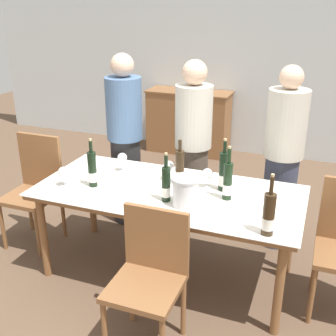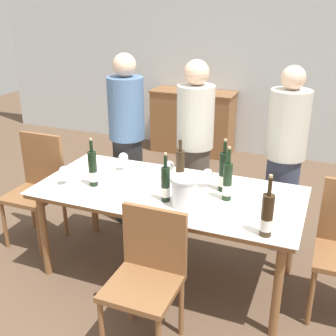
{
  "view_description": "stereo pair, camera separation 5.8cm",
  "coord_description": "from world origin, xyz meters",
  "px_view_note": "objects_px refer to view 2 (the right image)",
  "views": [
    {
      "loc": [
        1.01,
        -2.65,
        2.07
      ],
      "look_at": [
        0.0,
        0.0,
        0.91
      ],
      "focal_mm": 45.0,
      "sensor_mm": 36.0,
      "label": 1
    },
    {
      "loc": [
        1.06,
        -2.63,
        2.07
      ],
      "look_at": [
        0.0,
        0.0,
        0.91
      ],
      "focal_mm": 45.0,
      "sensor_mm": 36.0,
      "label": 2
    }
  ],
  "objects_px": {
    "wine_bottle_3": "(267,216)",
    "person_host": "(127,141)",
    "sideboard_cabinet": "(193,122)",
    "wine_glass_2": "(208,175)",
    "wine_bottle_4": "(224,173)",
    "wine_bottle_5": "(180,169)",
    "wine_bottle_1": "(227,182)",
    "person_guest_right": "(284,161)",
    "wine_glass_3": "(123,158)",
    "wine_bottle_2": "(166,185)",
    "chair_near_front": "(148,270)",
    "wine_glass_0": "(64,172)",
    "wine_bottle_0": "(93,169)",
    "wine_glass_1": "(169,167)",
    "ice_bucket": "(185,191)",
    "chair_left_end": "(38,182)",
    "person_guest_left": "(195,148)",
    "dining_table": "(168,198)"
  },
  "relations": [
    {
      "from": "person_guest_right",
      "to": "wine_glass_2",
      "type": "bearing_deg",
      "value": -127.73
    },
    {
      "from": "wine_bottle_3",
      "to": "person_host",
      "type": "bearing_deg",
      "value": 144.2
    },
    {
      "from": "wine_glass_2",
      "to": "wine_glass_3",
      "type": "bearing_deg",
      "value": 175.14
    },
    {
      "from": "sideboard_cabinet",
      "to": "wine_glass_2",
      "type": "relative_size",
      "value": 7.73
    },
    {
      "from": "wine_bottle_0",
      "to": "wine_glass_1",
      "type": "distance_m",
      "value": 0.58
    },
    {
      "from": "wine_bottle_1",
      "to": "wine_glass_3",
      "type": "xyz_separation_m",
      "value": [
        -0.93,
        0.21,
        -0.02
      ]
    },
    {
      "from": "wine_bottle_2",
      "to": "dining_table",
      "type": "bearing_deg",
      "value": 106.25
    },
    {
      "from": "wine_glass_0",
      "to": "person_host",
      "type": "height_order",
      "value": "person_host"
    },
    {
      "from": "wine_bottle_4",
      "to": "chair_left_end",
      "type": "height_order",
      "value": "wine_bottle_4"
    },
    {
      "from": "ice_bucket",
      "to": "wine_bottle_5",
      "type": "xyz_separation_m",
      "value": [
        -0.15,
        0.32,
        0.02
      ]
    },
    {
      "from": "wine_bottle_1",
      "to": "person_guest_left",
      "type": "distance_m",
      "value": 0.93
    },
    {
      "from": "wine_glass_2",
      "to": "wine_glass_0",
      "type": "bearing_deg",
      "value": -160.83
    },
    {
      "from": "wine_bottle_5",
      "to": "person_guest_left",
      "type": "bearing_deg",
      "value": 98.97
    },
    {
      "from": "wine_bottle_2",
      "to": "wine_glass_2",
      "type": "bearing_deg",
      "value": 57.28
    },
    {
      "from": "ice_bucket",
      "to": "person_guest_right",
      "type": "xyz_separation_m",
      "value": [
        0.54,
        0.96,
        -0.05
      ]
    },
    {
      "from": "wine_bottle_5",
      "to": "wine_glass_3",
      "type": "xyz_separation_m",
      "value": [
        -0.53,
        0.09,
        -0.02
      ]
    },
    {
      "from": "wine_bottle_2",
      "to": "wine_glass_1",
      "type": "bearing_deg",
      "value": 107.91
    },
    {
      "from": "wine_bottle_5",
      "to": "wine_glass_2",
      "type": "xyz_separation_m",
      "value": [
        0.21,
        0.03,
        -0.02
      ]
    },
    {
      "from": "ice_bucket",
      "to": "wine_bottle_1",
      "type": "xyz_separation_m",
      "value": [
        0.24,
        0.2,
        0.03
      ]
    },
    {
      "from": "wine_glass_3",
      "to": "person_host",
      "type": "xyz_separation_m",
      "value": [
        -0.21,
        0.48,
        -0.03
      ]
    },
    {
      "from": "sideboard_cabinet",
      "to": "wine_glass_2",
      "type": "xyz_separation_m",
      "value": [
        1.02,
        -2.66,
        0.4
      ]
    },
    {
      "from": "chair_left_end",
      "to": "person_guest_right",
      "type": "xyz_separation_m",
      "value": [
        2.02,
        0.69,
        0.24
      ]
    },
    {
      "from": "sideboard_cabinet",
      "to": "person_host",
      "type": "xyz_separation_m",
      "value": [
        0.07,
        -2.12,
        0.38
      ]
    },
    {
      "from": "wine_bottle_4",
      "to": "sideboard_cabinet",
      "type": "bearing_deg",
      "value": 113.17
    },
    {
      "from": "wine_bottle_2",
      "to": "wine_bottle_0",
      "type": "bearing_deg",
      "value": 176.68
    },
    {
      "from": "dining_table",
      "to": "wine_glass_2",
      "type": "distance_m",
      "value": 0.35
    },
    {
      "from": "sideboard_cabinet",
      "to": "wine_glass_1",
      "type": "height_order",
      "value": "wine_glass_1"
    },
    {
      "from": "chair_near_front",
      "to": "wine_bottle_3",
      "type": "bearing_deg",
      "value": 27.0
    },
    {
      "from": "dining_table",
      "to": "wine_glass_1",
      "type": "bearing_deg",
      "value": 109.37
    },
    {
      "from": "person_guest_left",
      "to": "wine_glass_0",
      "type": "bearing_deg",
      "value": -125.66
    },
    {
      "from": "wine_bottle_3",
      "to": "wine_bottle_5",
      "type": "bearing_deg",
      "value": 145.84
    },
    {
      "from": "wine_bottle_0",
      "to": "wine_glass_1",
      "type": "bearing_deg",
      "value": 31.94
    },
    {
      "from": "wine_glass_2",
      "to": "person_host",
      "type": "bearing_deg",
      "value": 150.45
    },
    {
      "from": "sideboard_cabinet",
      "to": "wine_bottle_1",
      "type": "xyz_separation_m",
      "value": [
        1.2,
        -2.8,
        0.43
      ]
    },
    {
      "from": "wine_bottle_2",
      "to": "chair_near_front",
      "type": "xyz_separation_m",
      "value": [
        0.1,
        -0.53,
        -0.34
      ]
    },
    {
      "from": "person_host",
      "to": "person_guest_right",
      "type": "distance_m",
      "value": 1.43
    },
    {
      "from": "ice_bucket",
      "to": "wine_bottle_3",
      "type": "distance_m",
      "value": 0.61
    },
    {
      "from": "wine_bottle_1",
      "to": "chair_near_front",
      "type": "height_order",
      "value": "wine_bottle_1"
    },
    {
      "from": "wine_bottle_3",
      "to": "wine_glass_2",
      "type": "xyz_separation_m",
      "value": [
        -0.53,
        0.53,
        -0.02
      ]
    },
    {
      "from": "chair_left_end",
      "to": "person_host",
      "type": "height_order",
      "value": "person_host"
    },
    {
      "from": "wine_glass_3",
      "to": "chair_near_front",
      "type": "height_order",
      "value": "chair_near_front"
    },
    {
      "from": "sideboard_cabinet",
      "to": "wine_glass_0",
      "type": "relative_size",
      "value": 7.73
    },
    {
      "from": "dining_table",
      "to": "ice_bucket",
      "type": "relative_size",
      "value": 9.64
    },
    {
      "from": "wine_bottle_1",
      "to": "chair_near_front",
      "type": "bearing_deg",
      "value": -112.67
    },
    {
      "from": "person_guest_right",
      "to": "wine_bottle_4",
      "type": "bearing_deg",
      "value": -119.56
    },
    {
      "from": "wine_bottle_4",
      "to": "wine_bottle_5",
      "type": "xyz_separation_m",
      "value": [
        -0.33,
        -0.02,
        -0.01
      ]
    },
    {
      "from": "wine_glass_3",
      "to": "person_guest_right",
      "type": "height_order",
      "value": "person_guest_right"
    },
    {
      "from": "wine_bottle_1",
      "to": "wine_bottle_4",
      "type": "distance_m",
      "value": 0.15
    },
    {
      "from": "person_guest_left",
      "to": "wine_glass_2",
      "type": "bearing_deg",
      "value": -63.63
    },
    {
      "from": "wine_bottle_2",
      "to": "person_guest_right",
      "type": "bearing_deg",
      "value": 53.91
    }
  ]
}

